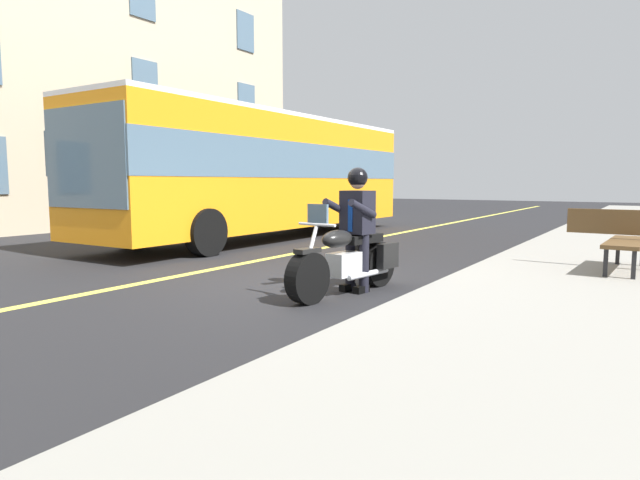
{
  "coord_description": "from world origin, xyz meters",
  "views": [
    {
      "loc": [
        6.69,
        4.62,
        1.54
      ],
      "look_at": [
        0.51,
        0.71,
        0.75
      ],
      "focal_mm": 30.27,
      "sensor_mm": 36.0,
      "label": 1
    }
  ],
  "objects_px": {
    "bus_near": "(266,170)",
    "rider_main": "(357,218)",
    "motorcycle_main": "(348,261)",
    "bench_sidewalk": "(627,235)"
  },
  "relations": [
    {
      "from": "motorcycle_main",
      "to": "bus_near",
      "type": "height_order",
      "value": "bus_near"
    },
    {
      "from": "motorcycle_main",
      "to": "bus_near",
      "type": "xyz_separation_m",
      "value": [
        -5.29,
        -5.54,
        1.42
      ]
    },
    {
      "from": "rider_main",
      "to": "bus_near",
      "type": "bearing_deg",
      "value": -132.53
    },
    {
      "from": "bench_sidewalk",
      "to": "motorcycle_main",
      "type": "bearing_deg",
      "value": -44.09
    },
    {
      "from": "rider_main",
      "to": "bench_sidewalk",
      "type": "bearing_deg",
      "value": 134.44
    },
    {
      "from": "motorcycle_main",
      "to": "bench_sidewalk",
      "type": "xyz_separation_m",
      "value": [
        -3.28,
        3.18,
        0.26
      ]
    },
    {
      "from": "bus_near",
      "to": "rider_main",
      "type": "bearing_deg",
      "value": 47.47
    },
    {
      "from": "motorcycle_main",
      "to": "bench_sidewalk",
      "type": "height_order",
      "value": "motorcycle_main"
    },
    {
      "from": "motorcycle_main",
      "to": "bench_sidewalk",
      "type": "bearing_deg",
      "value": 135.91
    },
    {
      "from": "motorcycle_main",
      "to": "bench_sidewalk",
      "type": "relative_size",
      "value": 1.22
    }
  ]
}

